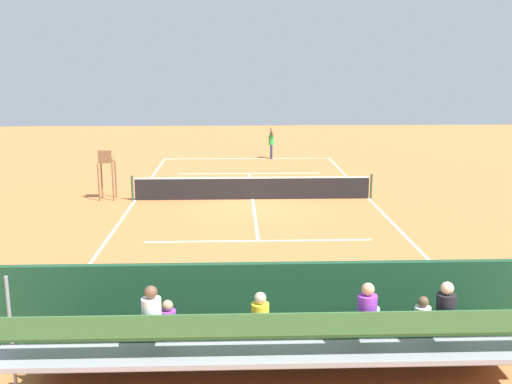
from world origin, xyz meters
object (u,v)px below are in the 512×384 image
at_px(tennis_player, 271,142).
at_px(tennis_ball_near, 303,160).
at_px(tennis_racket, 258,158).
at_px(bleacher_stand, 281,346).
at_px(umpire_chair, 106,169).
at_px(courtside_bench, 402,315).
at_px(tennis_net, 253,188).
at_px(equipment_bag, 305,336).

relative_size(tennis_player, tennis_ball_near, 29.18).
height_order(tennis_player, tennis_racket, tennis_player).
relative_size(bleacher_stand, umpire_chair, 4.23).
xyz_separation_m(bleacher_stand, courtside_bench, (-2.71, -2.09, -0.39)).
relative_size(tennis_net, tennis_racket, 17.62).
bearing_deg(equipment_bag, umpire_chair, -63.23).
relative_size(bleacher_stand, tennis_racket, 15.50).
xyz_separation_m(umpire_chair, tennis_ball_near, (-9.48, -9.88, -1.28)).
bearing_deg(tennis_ball_near, bleacher_stand, 82.71).
height_order(courtside_bench, tennis_ball_near, courtside_bench).
distance_m(tennis_net, tennis_player, 11.05).
bearing_deg(equipment_bag, courtside_bench, -176.44).
bearing_deg(tennis_racket, tennis_net, 86.68).
bearing_deg(equipment_bag, bleacher_stand, 71.73).
relative_size(umpire_chair, tennis_ball_near, 32.42).
height_order(tennis_player, tennis_ball_near, tennis_player).
bearing_deg(tennis_racket, bleacher_stand, 88.68).
distance_m(tennis_net, tennis_racket, 10.95).
bearing_deg(tennis_ball_near, tennis_racket, -17.17).
xyz_separation_m(tennis_racket, tennis_ball_near, (-2.65, 0.82, 0.02)).
distance_m(tennis_net, umpire_chair, 6.26).
bearing_deg(tennis_racket, umpire_chair, 57.42).
xyz_separation_m(tennis_net, courtside_bench, (-2.74, 13.27, 0.06)).
height_order(tennis_net, bleacher_stand, bleacher_stand).
height_order(umpire_chair, courtside_bench, umpire_chair).
bearing_deg(tennis_player, umpire_chair, 54.39).
relative_size(tennis_net, courtside_bench, 5.72).
bearing_deg(tennis_racket, tennis_player, -178.69).
bearing_deg(tennis_ball_near, tennis_net, 72.00).
distance_m(umpire_chair, tennis_player, 13.18).
distance_m(tennis_net, courtside_bench, 13.55).
xyz_separation_m(bleacher_stand, umpire_chair, (6.23, -15.59, 0.36)).
relative_size(tennis_racket, tennis_ball_near, 8.86).
distance_m(umpire_chair, courtside_bench, 16.21).
distance_m(bleacher_stand, courtside_bench, 3.45).
bearing_deg(tennis_player, tennis_net, 82.34).
relative_size(bleacher_stand, equipment_bag, 10.07).
bearing_deg(tennis_net, equipment_bag, 92.89).
relative_size(tennis_player, tennis_racket, 3.29).
bearing_deg(courtside_bench, umpire_chair, -56.49).
height_order(tennis_net, tennis_player, tennis_player).
relative_size(courtside_bench, equipment_bag, 2.00).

